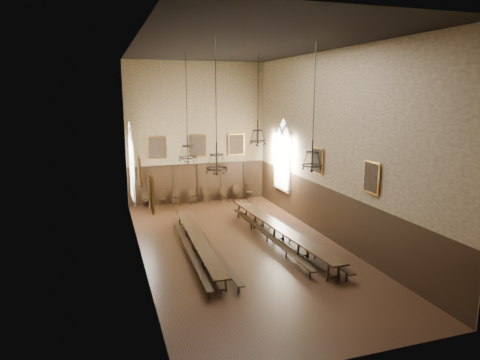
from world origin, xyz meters
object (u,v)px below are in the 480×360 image
bench_left_inner (209,246)px  chair_5 (223,197)px  chandelier_back_right (258,135)px  chair_1 (163,201)px  chair_2 (176,200)px  chandelier_front_left (217,159)px  bench_right_outer (290,236)px  chandelier_back_left (188,151)px  table_left (198,245)px  chair_6 (237,196)px  chair_4 (207,198)px  chair_7 (249,194)px  table_right (278,234)px  chair_3 (193,199)px  chair_0 (146,203)px  bench_right_inner (267,237)px  chandelier_front_right (312,157)px  bench_left_outer (188,249)px

bench_left_inner → chair_5: (3.14, 8.74, 0.01)m
chandelier_back_right → chair_1: bearing=124.3°
chair_2 → chandelier_front_left: bearing=-89.0°
bench_right_outer → chandelier_back_left: 6.52m
bench_left_inner → table_left: bearing=172.4°
chair_6 → chandelier_front_left: chandelier_front_left is taller
chair_4 → chair_7: size_ratio=0.98×
bench_right_outer → table_right: bearing=158.0°
bench_right_outer → chair_7: (0.96, 8.63, 0.02)m
chandelier_back_right → chandelier_front_left: (-3.62, -5.42, -0.26)m
bench_left_inner → chair_3: chair_3 is taller
chair_1 → chandelier_back_left: size_ratio=0.19×
chair_1 → chair_7: chair_7 is taller
bench_right_outer → chair_0: (-5.88, 8.62, -0.01)m
chair_7 → chair_6: bearing=-166.7°
table_left → bench_left_inner: 0.52m
bench_right_inner → bench_right_outer: size_ratio=0.91×
chair_0 → chandelier_front_right: bearing=-78.1°
chair_2 → chandelier_back_left: 6.89m
chair_1 → chandelier_back_left: (0.58, -5.62, 3.92)m
chair_2 → chandelier_back_left: chandelier_back_left is taller
table_left → bench_left_outer: (-0.48, -0.15, -0.09)m
bench_left_outer → chair_0: bearing=95.8°
table_left → chandelier_front_left: size_ratio=1.90×
bench_right_outer → chair_1: chair_1 is taller
bench_left_inner → chandelier_front_right: 6.11m
chair_7 → chair_3: bearing=-164.7°
table_left → chair_4: bearing=73.8°
chair_6 → chair_5: bearing=171.4°
bench_left_inner → chair_5: bearing=70.2°
bench_right_inner → bench_left_outer: bearing=-173.2°
table_left → chandelier_front_right: chandelier_front_right is taller
chandelier_front_left → chair_6: bearing=68.9°
bench_left_outer → chandelier_back_left: chandelier_back_left is taller
chair_4 → chandelier_back_left: (-2.29, -5.67, 3.91)m
bench_left_outer → bench_right_outer: bench_right_outer is taller
chair_1 → chair_3: chair_1 is taller
chair_3 → chandelier_front_left: bearing=-105.8°
chair_4 → chandelier_back_right: size_ratio=0.22×
table_left → chair_0: chair_0 is taller
table_right → table_left: bearing=-176.6°
bench_left_outer → chair_3: (2.04, 8.72, 0.02)m
chair_1 → chair_7: bearing=11.0°
bench_right_outer → chandelier_front_left: size_ratio=2.13×
bench_left_inner → bench_right_outer: 4.01m
bench_left_outer → chair_5: 9.74m
chandelier_back_left → chandelier_front_left: (-0.08, -5.85, 0.44)m
chair_2 → chandelier_back_left: bearing=-90.1°
table_left → chair_1: (-0.35, 8.62, -0.06)m
chandelier_front_left → chandelier_front_right: 4.20m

